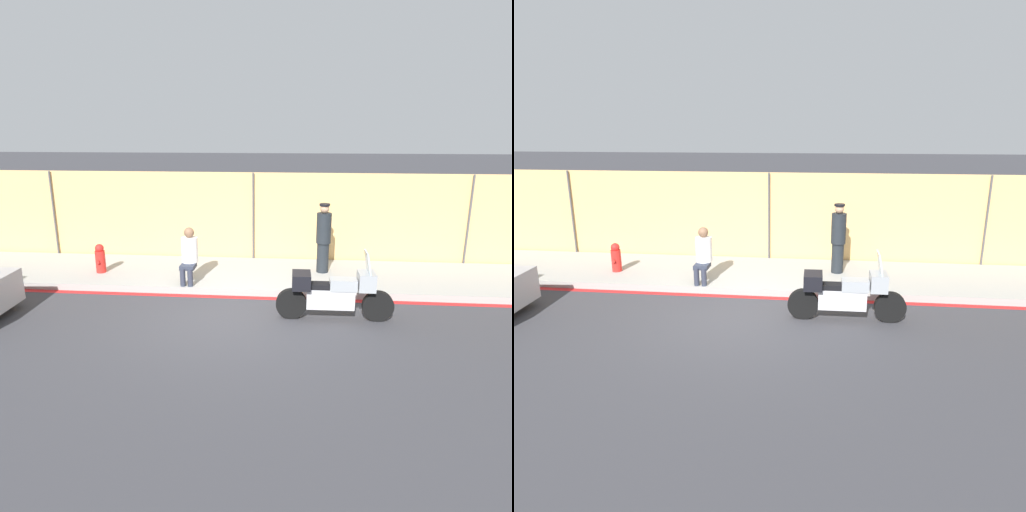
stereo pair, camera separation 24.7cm
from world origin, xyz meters
TOP-DOWN VIEW (x-y plane):
  - ground_plane at (0.00, 0.00)m, footprint 120.00×120.00m
  - sidewalk at (0.00, 2.56)m, footprint 42.21×2.59m
  - curb_paint_stripe at (0.00, 1.18)m, footprint 42.21×0.18m
  - storefront_fence at (0.00, 3.95)m, footprint 40.10×0.17m
  - motorcycle at (1.93, 0.15)m, footprint 2.30×0.51m
  - officer_standing at (1.85, 2.75)m, footprint 0.36×0.36m
  - person_seated_on_curb at (-1.30, 1.73)m, footprint 0.39×0.67m
  - fire_hydrant at (-3.69, 2.22)m, footprint 0.24×0.30m

SIDE VIEW (x-z plane):
  - ground_plane at x=0.00m, z-range 0.00..0.00m
  - curb_paint_stripe at x=0.00m, z-range 0.00..0.01m
  - sidewalk at x=0.00m, z-range 0.00..0.16m
  - fire_hydrant at x=-3.69m, z-range 0.15..0.88m
  - motorcycle at x=1.93m, z-range -0.14..1.26m
  - person_seated_on_curb at x=-1.30m, z-range 0.23..1.51m
  - officer_standing at x=1.85m, z-range 0.18..1.92m
  - storefront_fence at x=0.00m, z-range 0.00..2.51m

